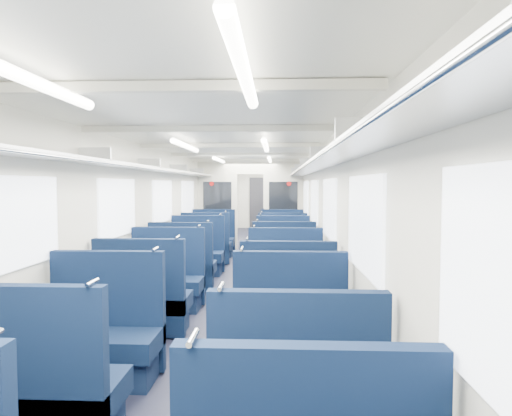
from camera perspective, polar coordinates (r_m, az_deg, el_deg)
name	(u,v)px	position (r m, az deg, el deg)	size (l,w,h in m)	color
floor	(241,272)	(8.86, -1.97, -8.22)	(2.80, 18.00, 0.01)	black
ceiling	(240,152)	(8.71, -2.00, 7.12)	(2.80, 18.00, 0.01)	silver
wall_left	(170,213)	(8.93, -10.97, -0.58)	(0.02, 18.00, 2.35)	beige
dado_left	(171,254)	(9.02, -10.82, -5.82)	(0.03, 17.90, 0.70)	black
wall_right	(313,213)	(8.71, 7.24, -0.64)	(0.02, 18.00, 2.35)	beige
dado_right	(311,255)	(8.80, 7.11, -6.01)	(0.03, 17.90, 0.70)	black
wall_far	(259,198)	(17.69, 0.40, 1.23)	(2.80, 0.02, 2.35)	beige
luggage_rack_left	(179,172)	(8.88, -9.84, 4.56)	(0.36, 17.40, 0.18)	#B2B5BA
luggage_rack_right	(303,172)	(8.68, 6.04, 4.63)	(0.36, 17.40, 0.18)	#B2B5BA
windows	(239,201)	(8.24, -2.24, 0.88)	(2.78, 15.60, 0.75)	white
ceiling_fittings	(239,155)	(8.45, -2.14, 6.83)	(2.70, 16.06, 0.11)	beige
end_door	(259,203)	(17.63, 0.39, 0.66)	(0.75, 0.06, 2.00)	black
bulkhead	(250,203)	(11.86, -0.73, 0.63)	(2.80, 0.10, 2.35)	beige
seat_4	(37,398)	(3.42, -26.23, -20.97)	(1.04, 0.57, 1.16)	#0B1A35
seat_5	(296,410)	(2.99, 5.15, -24.30)	(1.04, 0.57, 1.16)	#0B1A35
seat_6	(103,339)	(4.33, -18.99, -15.60)	(1.04, 0.57, 1.16)	#0B1A35
seat_7	(290,340)	(4.10, 4.40, -16.53)	(1.04, 0.57, 1.16)	#0B1A35
seat_8	(143,303)	(5.42, -14.22, -11.74)	(1.04, 0.57, 1.16)	#0B1A35
seat_9	(288,308)	(5.07, 4.05, -12.68)	(1.04, 0.57, 1.16)	#0B1A35
seat_10	(166,283)	(6.42, -11.40, -9.38)	(1.04, 0.57, 1.16)	#0B1A35
seat_11	(286,285)	(6.22, 3.79, -9.74)	(1.04, 0.57, 1.16)	#0B1A35
seat_12	(183,268)	(7.46, -9.35, -7.62)	(1.04, 0.57, 1.16)	#0B1A35
seat_13	(284,267)	(7.51, 3.60, -7.50)	(1.04, 0.57, 1.16)	#0B1A35
seat_14	(197,256)	(8.72, -7.55, -6.06)	(1.04, 0.57, 1.16)	#0B1A35
seat_15	(283,256)	(8.63, 3.48, -6.13)	(1.04, 0.57, 1.16)	#0B1A35
seat_16	(206,247)	(9.83, -6.37, -5.02)	(1.04, 0.57, 1.16)	#0B1A35
seat_17	(282,248)	(9.69, 3.40, -5.12)	(1.04, 0.57, 1.16)	#0B1A35
seat_18	(213,241)	(10.83, -5.51, -4.27)	(1.04, 0.57, 1.16)	#0B1A35
seat_19	(282,242)	(10.73, 3.33, -4.33)	(1.04, 0.57, 1.16)	#0B1A35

